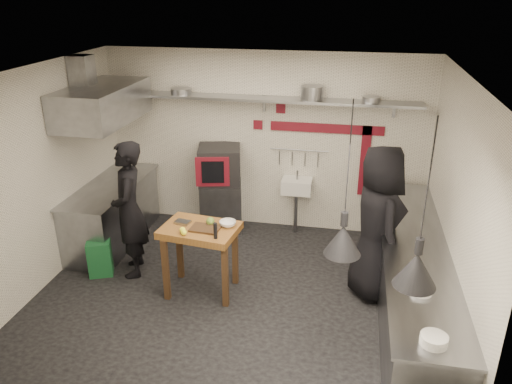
% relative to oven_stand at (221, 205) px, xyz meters
% --- Properties ---
extents(floor, '(5.00, 5.00, 0.00)m').
position_rel_oven_stand_xyz_m(floor, '(0.65, -1.81, -0.40)').
color(floor, black).
rests_on(floor, ground).
extents(ceiling, '(5.00, 5.00, 0.00)m').
position_rel_oven_stand_xyz_m(ceiling, '(0.65, -1.81, 2.40)').
color(ceiling, beige).
rests_on(ceiling, floor).
extents(wall_back, '(5.00, 0.04, 2.80)m').
position_rel_oven_stand_xyz_m(wall_back, '(0.65, 0.29, 1.00)').
color(wall_back, silver).
rests_on(wall_back, floor).
extents(wall_front, '(5.00, 0.04, 2.80)m').
position_rel_oven_stand_xyz_m(wall_front, '(0.65, -3.91, 1.00)').
color(wall_front, silver).
rests_on(wall_front, floor).
extents(wall_left, '(0.04, 4.20, 2.80)m').
position_rel_oven_stand_xyz_m(wall_left, '(-1.85, -1.81, 1.00)').
color(wall_left, silver).
rests_on(wall_left, floor).
extents(wall_right, '(0.04, 4.20, 2.80)m').
position_rel_oven_stand_xyz_m(wall_right, '(3.15, -1.81, 1.00)').
color(wall_right, silver).
rests_on(wall_right, floor).
extents(red_band_horiz, '(1.70, 0.02, 0.14)m').
position_rel_oven_stand_xyz_m(red_band_horiz, '(1.60, 0.27, 1.28)').
color(red_band_horiz, maroon).
rests_on(red_band_horiz, wall_back).
extents(red_band_vert, '(0.14, 0.02, 1.10)m').
position_rel_oven_stand_xyz_m(red_band_vert, '(2.20, 0.27, 0.80)').
color(red_band_vert, maroon).
rests_on(red_band_vert, wall_back).
extents(red_tile_a, '(0.14, 0.02, 0.14)m').
position_rel_oven_stand_xyz_m(red_tile_a, '(0.90, 0.27, 1.55)').
color(red_tile_a, maroon).
rests_on(red_tile_a, wall_back).
extents(red_tile_b, '(0.14, 0.02, 0.14)m').
position_rel_oven_stand_xyz_m(red_tile_b, '(0.55, 0.27, 1.28)').
color(red_tile_b, maroon).
rests_on(red_tile_b, wall_back).
extents(back_shelf, '(4.60, 0.34, 0.04)m').
position_rel_oven_stand_xyz_m(back_shelf, '(0.65, 0.11, 1.72)').
color(back_shelf, slate).
rests_on(back_shelf, wall_back).
extents(shelf_bracket_left, '(0.04, 0.06, 0.24)m').
position_rel_oven_stand_xyz_m(shelf_bracket_left, '(-1.25, 0.26, 1.62)').
color(shelf_bracket_left, slate).
rests_on(shelf_bracket_left, wall_back).
extents(shelf_bracket_mid, '(0.04, 0.06, 0.24)m').
position_rel_oven_stand_xyz_m(shelf_bracket_mid, '(0.65, 0.26, 1.62)').
color(shelf_bracket_mid, slate).
rests_on(shelf_bracket_mid, wall_back).
extents(shelf_bracket_right, '(0.04, 0.06, 0.24)m').
position_rel_oven_stand_xyz_m(shelf_bracket_right, '(2.55, 0.26, 1.62)').
color(shelf_bracket_right, slate).
rests_on(shelf_bracket_right, wall_back).
extents(pan_far_left, '(0.41, 0.41, 0.09)m').
position_rel_oven_stand_xyz_m(pan_far_left, '(-0.61, 0.11, 1.79)').
color(pan_far_left, slate).
rests_on(pan_far_left, back_shelf).
extents(pan_mid_left, '(0.24, 0.24, 0.07)m').
position_rel_oven_stand_xyz_m(pan_mid_left, '(-0.61, 0.11, 1.78)').
color(pan_mid_left, slate).
rests_on(pan_mid_left, back_shelf).
extents(stock_pot, '(0.39, 0.39, 0.20)m').
position_rel_oven_stand_xyz_m(stock_pot, '(1.37, 0.11, 1.84)').
color(stock_pot, slate).
rests_on(stock_pot, back_shelf).
extents(pan_right, '(0.29, 0.29, 0.08)m').
position_rel_oven_stand_xyz_m(pan_right, '(2.21, 0.11, 1.78)').
color(pan_right, slate).
rests_on(pan_right, back_shelf).
extents(oven_stand, '(0.76, 0.72, 0.80)m').
position_rel_oven_stand_xyz_m(oven_stand, '(0.00, 0.00, 0.00)').
color(oven_stand, slate).
rests_on(oven_stand, floor).
extents(combi_oven, '(0.76, 0.72, 0.58)m').
position_rel_oven_stand_xyz_m(combi_oven, '(-0.00, -0.02, 0.69)').
color(combi_oven, black).
rests_on(combi_oven, oven_stand).
extents(oven_door, '(0.50, 0.14, 0.46)m').
position_rel_oven_stand_xyz_m(oven_door, '(-0.03, -0.34, 0.69)').
color(oven_door, maroon).
rests_on(oven_door, combi_oven).
extents(oven_glass, '(0.33, 0.09, 0.34)m').
position_rel_oven_stand_xyz_m(oven_glass, '(-0.02, -0.36, 0.69)').
color(oven_glass, black).
rests_on(oven_glass, oven_door).
extents(hand_sink, '(0.46, 0.34, 0.22)m').
position_rel_oven_stand_xyz_m(hand_sink, '(1.20, 0.11, 0.38)').
color(hand_sink, silver).
rests_on(hand_sink, wall_back).
extents(sink_tap, '(0.03, 0.03, 0.14)m').
position_rel_oven_stand_xyz_m(sink_tap, '(1.20, 0.11, 0.56)').
color(sink_tap, slate).
rests_on(sink_tap, hand_sink).
extents(sink_drain, '(0.06, 0.06, 0.66)m').
position_rel_oven_stand_xyz_m(sink_drain, '(1.20, 0.07, -0.06)').
color(sink_drain, slate).
rests_on(sink_drain, floor).
extents(utensil_rail, '(0.90, 0.02, 0.02)m').
position_rel_oven_stand_xyz_m(utensil_rail, '(1.20, 0.25, 0.92)').
color(utensil_rail, slate).
rests_on(utensil_rail, wall_back).
extents(counter_right, '(0.70, 3.80, 0.90)m').
position_rel_oven_stand_xyz_m(counter_right, '(2.80, -1.81, 0.05)').
color(counter_right, slate).
rests_on(counter_right, floor).
extents(counter_right_top, '(0.76, 3.90, 0.03)m').
position_rel_oven_stand_xyz_m(counter_right_top, '(2.80, -1.81, 0.52)').
color(counter_right_top, slate).
rests_on(counter_right_top, counter_right).
extents(plate_stack, '(0.29, 0.29, 0.09)m').
position_rel_oven_stand_xyz_m(plate_stack, '(2.77, -3.52, 0.57)').
color(plate_stack, silver).
rests_on(plate_stack, counter_right_top).
extents(small_bowl_right, '(0.25, 0.25, 0.05)m').
position_rel_oven_stand_xyz_m(small_bowl_right, '(2.75, -2.77, 0.56)').
color(small_bowl_right, silver).
rests_on(small_bowl_right, counter_right_top).
extents(counter_left, '(0.70, 1.90, 0.90)m').
position_rel_oven_stand_xyz_m(counter_left, '(-1.50, -0.76, 0.05)').
color(counter_left, slate).
rests_on(counter_left, floor).
extents(counter_left_top, '(0.76, 2.00, 0.03)m').
position_rel_oven_stand_xyz_m(counter_left_top, '(-1.50, -0.76, 0.52)').
color(counter_left_top, slate).
rests_on(counter_left_top, counter_left).
extents(extractor_hood, '(0.78, 1.60, 0.50)m').
position_rel_oven_stand_xyz_m(extractor_hood, '(-1.45, -0.76, 1.75)').
color(extractor_hood, slate).
rests_on(extractor_hood, ceiling).
extents(hood_duct, '(0.28, 0.28, 0.50)m').
position_rel_oven_stand_xyz_m(hood_duct, '(-1.70, -0.76, 2.15)').
color(hood_duct, slate).
rests_on(hood_duct, ceiling).
extents(green_bin, '(0.40, 0.40, 0.50)m').
position_rel_oven_stand_xyz_m(green_bin, '(-1.27, -1.67, -0.15)').
color(green_bin, '#18572B').
rests_on(green_bin, floor).
extents(prep_table, '(0.99, 0.75, 0.92)m').
position_rel_oven_stand_xyz_m(prep_table, '(0.22, -1.81, 0.06)').
color(prep_table, '#8E5E2A').
rests_on(prep_table, floor).
extents(cutting_board, '(0.37, 0.27, 0.02)m').
position_rel_oven_stand_xyz_m(cutting_board, '(0.31, -1.86, 0.53)').
color(cutting_board, '#442C19').
rests_on(cutting_board, prep_table).
extents(pepper_mill, '(0.05, 0.05, 0.20)m').
position_rel_oven_stand_xyz_m(pepper_mill, '(0.49, -2.06, 0.62)').
color(pepper_mill, black).
rests_on(pepper_mill, prep_table).
extents(lemon_a, '(0.08, 0.08, 0.07)m').
position_rel_oven_stand_xyz_m(lemon_a, '(0.07, -2.00, 0.56)').
color(lemon_a, '#F8FF2A').
rests_on(lemon_a, prep_table).
extents(lemon_b, '(0.07, 0.07, 0.07)m').
position_rel_oven_stand_xyz_m(lemon_b, '(0.10, -2.05, 0.56)').
color(lemon_b, '#F8FF2A').
rests_on(lemon_b, prep_table).
extents(veg_ball, '(0.11, 0.11, 0.11)m').
position_rel_oven_stand_xyz_m(veg_ball, '(0.34, -1.73, 0.57)').
color(veg_ball, olive).
rests_on(veg_ball, prep_table).
extents(steel_tray, '(0.21, 0.16, 0.03)m').
position_rel_oven_stand_xyz_m(steel_tray, '(-0.02, -1.75, 0.54)').
color(steel_tray, slate).
rests_on(steel_tray, prep_table).
extents(bowl, '(0.27, 0.27, 0.06)m').
position_rel_oven_stand_xyz_m(bowl, '(0.55, -1.72, 0.55)').
color(bowl, silver).
rests_on(bowl, prep_table).
extents(heat_lamp_near, '(0.39, 0.39, 1.50)m').
position_rel_oven_stand_xyz_m(heat_lamp_near, '(1.97, -2.82, 1.65)').
color(heat_lamp_near, black).
rests_on(heat_lamp_near, ceiling).
extents(heat_lamp_far, '(0.45, 0.45, 1.47)m').
position_rel_oven_stand_xyz_m(heat_lamp_far, '(2.59, -3.28, 1.66)').
color(heat_lamp_far, black).
rests_on(heat_lamp_far, ceiling).
extents(chef_left, '(0.66, 0.79, 1.87)m').
position_rel_oven_stand_xyz_m(chef_left, '(-0.83, -1.54, 0.53)').
color(chef_left, black).
rests_on(chef_left, floor).
extents(chef_right, '(0.91, 1.12, 1.98)m').
position_rel_oven_stand_xyz_m(chef_right, '(2.37, -1.43, 0.59)').
color(chef_right, black).
rests_on(chef_right, floor).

